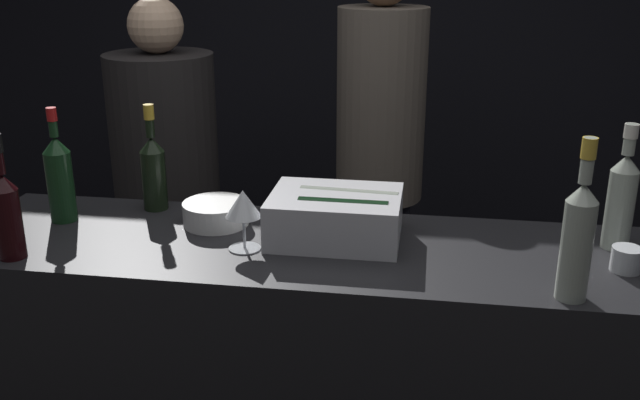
{
  "coord_description": "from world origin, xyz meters",
  "views": [
    {
      "loc": [
        0.28,
        -1.48,
        1.8
      ],
      "look_at": [
        0.0,
        0.3,
        1.16
      ],
      "focal_mm": 40.0,
      "sensor_mm": 36.0,
      "label": 1
    }
  ],
  "objects_px": {
    "ice_bin_with_bottles": "(337,215)",
    "candle_votive": "(626,259)",
    "wine_glass": "(243,206)",
    "white_wine_bottle": "(621,197)",
    "red_wine_bottle_burgundy": "(59,176)",
    "red_wine_bottle_black_foil": "(7,211)",
    "champagne_bottle": "(153,169)",
    "rose_wine_bottle": "(578,235)",
    "bowl_white": "(216,213)",
    "person_in_hoodie": "(380,154)",
    "person_blond_tee": "(168,185)"
  },
  "relations": [
    {
      "from": "wine_glass",
      "to": "red_wine_bottle_black_foil",
      "type": "height_order",
      "value": "red_wine_bottle_black_foil"
    },
    {
      "from": "bowl_white",
      "to": "red_wine_bottle_black_foil",
      "type": "height_order",
      "value": "red_wine_bottle_black_foil"
    },
    {
      "from": "wine_glass",
      "to": "champagne_bottle",
      "type": "distance_m",
      "value": 0.44
    },
    {
      "from": "wine_glass",
      "to": "bowl_white",
      "type": "bearing_deg",
      "value": 128.02
    },
    {
      "from": "wine_glass",
      "to": "red_wine_bottle_burgundy",
      "type": "bearing_deg",
      "value": 167.77
    },
    {
      "from": "champagne_bottle",
      "to": "red_wine_bottle_burgundy",
      "type": "bearing_deg",
      "value": -149.44
    },
    {
      "from": "ice_bin_with_bottles",
      "to": "red_wine_bottle_burgundy",
      "type": "bearing_deg",
      "value": 179.09
    },
    {
      "from": "white_wine_bottle",
      "to": "rose_wine_bottle",
      "type": "relative_size",
      "value": 0.89
    },
    {
      "from": "ice_bin_with_bottles",
      "to": "wine_glass",
      "type": "xyz_separation_m",
      "value": [
        -0.23,
        -0.11,
        0.05
      ]
    },
    {
      "from": "red_wine_bottle_black_foil",
      "to": "champagne_bottle",
      "type": "xyz_separation_m",
      "value": [
        0.23,
        0.41,
        -0.0
      ]
    },
    {
      "from": "candle_votive",
      "to": "wine_glass",
      "type": "bearing_deg",
      "value": -178.94
    },
    {
      "from": "bowl_white",
      "to": "champagne_bottle",
      "type": "distance_m",
      "value": 0.26
    },
    {
      "from": "candle_votive",
      "to": "red_wine_bottle_burgundy",
      "type": "distance_m",
      "value": 1.56
    },
    {
      "from": "ice_bin_with_bottles",
      "to": "candle_votive",
      "type": "bearing_deg",
      "value": -7.33
    },
    {
      "from": "red_wine_bottle_black_foil",
      "to": "person_blond_tee",
      "type": "bearing_deg",
      "value": 88.99
    },
    {
      "from": "ice_bin_with_bottles",
      "to": "candle_votive",
      "type": "relative_size",
      "value": 4.67
    },
    {
      "from": "bowl_white",
      "to": "rose_wine_bottle",
      "type": "relative_size",
      "value": 0.5
    },
    {
      "from": "rose_wine_bottle",
      "to": "champagne_bottle",
      "type": "height_order",
      "value": "rose_wine_bottle"
    },
    {
      "from": "rose_wine_bottle",
      "to": "candle_votive",
      "type": "bearing_deg",
      "value": 47.24
    },
    {
      "from": "red_wine_bottle_black_foil",
      "to": "wine_glass",
      "type": "bearing_deg",
      "value": 14.06
    },
    {
      "from": "white_wine_bottle",
      "to": "red_wine_bottle_black_foil",
      "type": "height_order",
      "value": "white_wine_bottle"
    },
    {
      "from": "bowl_white",
      "to": "person_in_hoodie",
      "type": "height_order",
      "value": "person_in_hoodie"
    },
    {
      "from": "candle_votive",
      "to": "person_blond_tee",
      "type": "distance_m",
      "value": 1.78
    },
    {
      "from": "wine_glass",
      "to": "red_wine_bottle_burgundy",
      "type": "xyz_separation_m",
      "value": [
        -0.58,
        0.13,
        0.01
      ]
    },
    {
      "from": "ice_bin_with_bottles",
      "to": "rose_wine_bottle",
      "type": "xyz_separation_m",
      "value": [
        0.58,
        -0.27,
        0.09
      ]
    },
    {
      "from": "ice_bin_with_bottles",
      "to": "rose_wine_bottle",
      "type": "bearing_deg",
      "value": -24.97
    },
    {
      "from": "red_wine_bottle_burgundy",
      "to": "red_wine_bottle_black_foil",
      "type": "distance_m",
      "value": 0.27
    },
    {
      "from": "red_wine_bottle_burgundy",
      "to": "rose_wine_bottle",
      "type": "distance_m",
      "value": 1.42
    },
    {
      "from": "ice_bin_with_bottles",
      "to": "person_blond_tee",
      "type": "height_order",
      "value": "person_blond_tee"
    },
    {
      "from": "red_wine_bottle_black_foil",
      "to": "person_in_hoodie",
      "type": "relative_size",
      "value": 0.18
    },
    {
      "from": "ice_bin_with_bottles",
      "to": "wine_glass",
      "type": "relative_size",
      "value": 2.15
    },
    {
      "from": "white_wine_bottle",
      "to": "rose_wine_bottle",
      "type": "distance_m",
      "value": 0.37
    },
    {
      "from": "red_wine_bottle_burgundy",
      "to": "person_blond_tee",
      "type": "distance_m",
      "value": 0.83
    },
    {
      "from": "person_in_hoodie",
      "to": "bowl_white",
      "type": "bearing_deg",
      "value": -47.52
    },
    {
      "from": "wine_glass",
      "to": "rose_wine_bottle",
      "type": "distance_m",
      "value": 0.83
    },
    {
      "from": "candle_votive",
      "to": "red_wine_bottle_black_foil",
      "type": "xyz_separation_m",
      "value": [
        -1.56,
        -0.16,
        0.1
      ]
    },
    {
      "from": "red_wine_bottle_black_foil",
      "to": "rose_wine_bottle",
      "type": "height_order",
      "value": "rose_wine_bottle"
    },
    {
      "from": "ice_bin_with_bottles",
      "to": "champagne_bottle",
      "type": "relative_size",
      "value": 1.09
    },
    {
      "from": "bowl_white",
      "to": "candle_votive",
      "type": "distance_m",
      "value": 1.11
    },
    {
      "from": "red_wine_bottle_burgundy",
      "to": "person_blond_tee",
      "type": "bearing_deg",
      "value": 88.68
    },
    {
      "from": "champagne_bottle",
      "to": "person_in_hoodie",
      "type": "height_order",
      "value": "person_in_hoodie"
    },
    {
      "from": "person_in_hoodie",
      "to": "champagne_bottle",
      "type": "bearing_deg",
      "value": -61.13
    },
    {
      "from": "champagne_bottle",
      "to": "wine_glass",
      "type": "bearing_deg",
      "value": -36.88
    },
    {
      "from": "person_in_hoodie",
      "to": "white_wine_bottle",
      "type": "bearing_deg",
      "value": 14.28
    },
    {
      "from": "ice_bin_with_bottles",
      "to": "white_wine_bottle",
      "type": "xyz_separation_m",
      "value": [
        0.75,
        0.05,
        0.07
      ]
    },
    {
      "from": "red_wine_bottle_black_foil",
      "to": "champagne_bottle",
      "type": "relative_size",
      "value": 1.01
    },
    {
      "from": "red_wine_bottle_burgundy",
      "to": "white_wine_bottle",
      "type": "xyz_separation_m",
      "value": [
        1.56,
        0.04,
        0.01
      ]
    },
    {
      "from": "wine_glass",
      "to": "white_wine_bottle",
      "type": "height_order",
      "value": "white_wine_bottle"
    },
    {
      "from": "ice_bin_with_bottles",
      "to": "red_wine_bottle_black_foil",
      "type": "height_order",
      "value": "red_wine_bottle_black_foil"
    },
    {
      "from": "candle_votive",
      "to": "person_blond_tee",
      "type": "relative_size",
      "value": 0.05
    }
  ]
}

